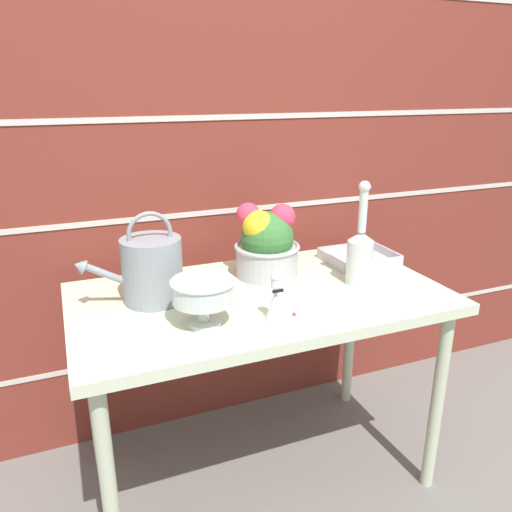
% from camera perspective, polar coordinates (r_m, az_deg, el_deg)
% --- Properties ---
extents(ground_plane, '(12.00, 12.00, 0.00)m').
position_cam_1_polar(ground_plane, '(2.07, 0.38, -23.43)').
color(ground_plane, slate).
extents(brick_wall, '(3.60, 0.08, 2.20)m').
position_cam_1_polar(brick_wall, '(1.99, -4.73, 10.38)').
color(brick_wall, maroon).
rests_on(brick_wall, ground_plane).
extents(patio_table, '(1.22, 0.68, 0.74)m').
position_cam_1_polar(patio_table, '(1.69, 0.43, -6.60)').
color(patio_table, beige).
rests_on(patio_table, ground_plane).
extents(watering_can, '(0.33, 0.19, 0.29)m').
position_cam_1_polar(watering_can, '(1.60, -11.88, -1.44)').
color(watering_can, gray).
rests_on(watering_can, patio_table).
extents(crystal_pedestal_bowl, '(0.19, 0.19, 0.14)m').
position_cam_1_polar(crystal_pedestal_bowl, '(1.42, -6.07, -4.20)').
color(crystal_pedestal_bowl, silver).
rests_on(crystal_pedestal_bowl, patio_table).
extents(flower_planter, '(0.24, 0.24, 0.27)m').
position_cam_1_polar(flower_planter, '(1.78, 1.19, 1.47)').
color(flower_planter, '#ADADB2').
rests_on(flower_planter, patio_table).
extents(glass_decanter, '(0.09, 0.09, 0.36)m').
position_cam_1_polar(glass_decanter, '(1.74, 11.80, 0.45)').
color(glass_decanter, silver).
rests_on(glass_decanter, patio_table).
extents(figurine_vase, '(0.06, 0.06, 0.16)m').
position_cam_1_polar(figurine_vase, '(1.45, 2.25, -5.13)').
color(figurine_vase, white).
rests_on(figurine_vase, patio_table).
extents(wire_tray, '(0.26, 0.22, 0.04)m').
position_cam_1_polar(wire_tray, '(1.99, 11.69, -0.30)').
color(wire_tray, '#B7B7BC').
rests_on(wire_tray, patio_table).
extents(fallen_petal, '(0.01, 0.01, 0.01)m').
position_cam_1_polar(fallen_petal, '(1.51, 4.38, -6.66)').
color(fallen_petal, '#E03856').
rests_on(fallen_petal, patio_table).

